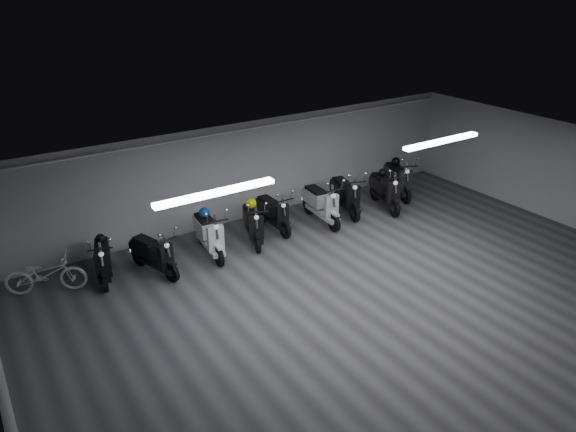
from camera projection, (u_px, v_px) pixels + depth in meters
floor at (367, 295)px, 11.48m from camera, size 14.00×10.00×0.01m
ceiling at (376, 174)px, 10.31m from camera, size 14.00×10.00×0.01m
back_wall at (252, 170)px, 14.70m from camera, size 14.00×0.01×2.80m
right_wall at (564, 174)px, 14.38m from camera, size 0.01×10.00×2.80m
fluor_strip_left at (216, 193)px, 9.60m from camera, size 2.40×0.18×0.08m
fluor_strip_right at (442, 141)px, 12.59m from camera, size 2.40×0.18×0.08m
conduit at (252, 128)px, 14.12m from camera, size 13.60×0.05×0.05m
scooter_0 at (102, 254)px, 11.85m from camera, size 0.98×1.80×1.28m
scooter_1 at (153, 248)px, 12.04m from camera, size 1.11×1.85×1.31m
scooter_2 at (209, 228)px, 12.86m from camera, size 0.86×2.01×1.45m
scooter_3 at (253, 218)px, 13.51m from camera, size 1.19×1.92×1.36m
scooter_5 at (273, 207)px, 14.14m from camera, size 0.60×1.79×1.33m
scooter_6 at (322, 198)px, 14.55m from camera, size 0.82×2.03×1.48m
scooter_7 at (346, 189)px, 15.16m from camera, size 1.12×2.07×1.47m
scooter_8 at (386, 185)px, 15.46m from camera, size 1.21×2.09×1.48m
scooter_9 at (399, 174)px, 16.35m from camera, size 1.30×2.09×1.47m
bicycle at (45, 270)px, 11.36m from camera, size 1.79×1.18×1.09m
helmet_0 at (100, 239)px, 11.95m from camera, size 0.23×0.23×0.23m
helmet_1 at (204, 213)px, 12.95m from camera, size 0.27×0.27×0.27m
helmet_2 at (251, 203)px, 13.60m from camera, size 0.28×0.28×0.28m
helmet_3 at (396, 161)px, 16.46m from camera, size 0.28×0.28×0.28m
helmet_4 at (382, 172)px, 15.58m from camera, size 0.24×0.24×0.24m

